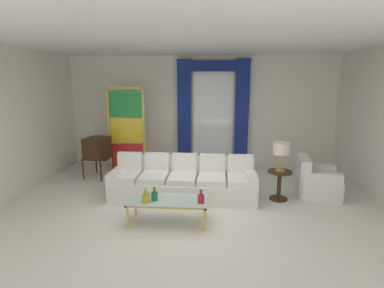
# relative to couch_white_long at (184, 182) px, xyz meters

# --- Properties ---
(ground_plane) EXTENTS (16.00, 16.00, 0.00)m
(ground_plane) POSITION_rel_couch_white_long_xyz_m (0.22, -0.65, -0.31)
(ground_plane) COLOR white
(wall_rear) EXTENTS (8.00, 0.12, 3.00)m
(wall_rear) POSITION_rel_couch_white_long_xyz_m (0.22, 2.41, 1.19)
(wall_rear) COLOR white
(wall_rear) RESTS_ON ground
(wall_left) EXTENTS (0.12, 7.00, 3.00)m
(wall_left) POSITION_rel_couch_white_long_xyz_m (-3.44, -0.05, 1.19)
(wall_left) COLOR white
(wall_left) RESTS_ON ground
(ceiling_slab) EXTENTS (8.00, 7.60, 0.04)m
(ceiling_slab) POSITION_rel_couch_white_long_xyz_m (0.22, 0.15, 2.71)
(ceiling_slab) COLOR white
(curtained_window) EXTENTS (2.00, 0.17, 2.70)m
(curtained_window) POSITION_rel_couch_white_long_xyz_m (0.55, 2.24, 1.43)
(curtained_window) COLOR white
(curtained_window) RESTS_ON ground
(couch_white_long) EXTENTS (2.93, 0.96, 0.86)m
(couch_white_long) POSITION_rel_couch_white_long_xyz_m (0.00, 0.00, 0.00)
(couch_white_long) COLOR white
(couch_white_long) RESTS_ON ground
(coffee_table) EXTENTS (1.32, 0.57, 0.41)m
(coffee_table) POSITION_rel_couch_white_long_xyz_m (-0.13, -1.21, 0.07)
(coffee_table) COLOR silver
(coffee_table) RESTS_ON ground
(bottle_blue_decanter) EXTENTS (0.11, 0.11, 0.23)m
(bottle_blue_decanter) POSITION_rel_couch_white_long_xyz_m (-0.35, -1.25, 0.18)
(bottle_blue_decanter) COLOR #196B3D
(bottle_blue_decanter) RESTS_ON coffee_table
(bottle_crystal_tall) EXTENTS (0.11, 0.11, 0.23)m
(bottle_crystal_tall) POSITION_rel_couch_white_long_xyz_m (0.42, -1.30, 0.18)
(bottle_crystal_tall) COLOR maroon
(bottle_crystal_tall) RESTS_ON coffee_table
(bottle_amber_squat) EXTENTS (0.11, 0.11, 0.20)m
(bottle_amber_squat) POSITION_rel_couch_white_long_xyz_m (-0.51, -1.14, 0.17)
(bottle_amber_squat) COLOR silver
(bottle_amber_squat) RESTS_ON coffee_table
(bottle_ruby_flask) EXTENTS (0.12, 0.12, 0.23)m
(bottle_ruby_flask) POSITION_rel_couch_white_long_xyz_m (-0.47, -1.35, 0.18)
(bottle_ruby_flask) COLOR gold
(bottle_ruby_flask) RESTS_ON coffee_table
(vintage_tv) EXTENTS (0.62, 0.67, 1.35)m
(vintage_tv) POSITION_rel_couch_white_long_xyz_m (-2.23, 1.06, 0.42)
(vintage_tv) COLOR #382314
(vintage_tv) RESTS_ON ground
(armchair_white) EXTENTS (0.93, 0.92, 0.80)m
(armchair_white) POSITION_rel_couch_white_long_xyz_m (2.72, 0.27, -0.02)
(armchair_white) COLOR white
(armchair_white) RESTS_ON ground
(stained_glass_divider) EXTENTS (0.95, 0.05, 2.20)m
(stained_glass_divider) POSITION_rel_couch_white_long_xyz_m (-1.62, 1.53, 0.75)
(stained_glass_divider) COLOR gold
(stained_glass_divider) RESTS_ON ground
(peacock_figurine) EXTENTS (0.44, 0.60, 0.50)m
(peacock_figurine) POSITION_rel_couch_white_long_xyz_m (-1.08, 1.06, -0.09)
(peacock_figurine) COLOR beige
(peacock_figurine) RESTS_ON ground
(round_side_table) EXTENTS (0.48, 0.48, 0.59)m
(round_side_table) POSITION_rel_couch_white_long_xyz_m (1.92, -0.04, 0.05)
(round_side_table) COLOR #382314
(round_side_table) RESTS_ON ground
(table_lamp_brass) EXTENTS (0.32, 0.32, 0.57)m
(table_lamp_brass) POSITION_rel_couch_white_long_xyz_m (1.92, -0.04, 0.72)
(table_lamp_brass) COLOR #B29338
(table_lamp_brass) RESTS_ON round_side_table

